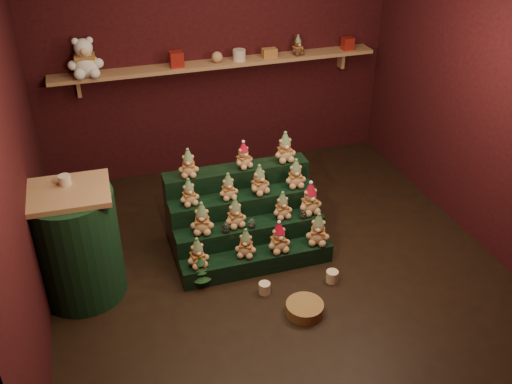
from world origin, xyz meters
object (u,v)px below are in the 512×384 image
object	(u,v)px
snow_globe_c	(303,214)
white_bear	(84,52)
snow_globe_a	(226,228)
brown_bear	(298,45)
side_table	(77,244)
mug_left	(265,288)
riser_tier_front	(257,261)
snow_globe_b	(252,223)
mug_right	(332,276)
wicker_basket	(305,309)
mini_christmas_tree	(201,270)

from	to	relation	value
snow_globe_c	white_bear	bearing A→B (deg)	133.83
snow_globe_a	brown_bear	size ratio (longest dim) A/B	0.44
side_table	snow_globe_a	bearing A→B (deg)	1.40
snow_globe_a	mug_left	bearing A→B (deg)	-67.15
riser_tier_front	side_table	distance (m)	1.58
snow_globe_b	snow_globe_c	world-z (taller)	snow_globe_b
snow_globe_b	mug_right	world-z (taller)	snow_globe_b
snow_globe_c	brown_bear	world-z (taller)	brown_bear
wicker_basket	brown_bear	distance (m)	3.08
snow_globe_c	mug_left	world-z (taller)	snow_globe_c
mug_right	wicker_basket	size ratio (longest dim) A/B	0.35
snow_globe_a	mug_right	distance (m)	1.04
white_bear	snow_globe_a	bearing A→B (deg)	-59.79
snow_globe_c	riser_tier_front	bearing A→B (deg)	-162.12
snow_globe_c	mug_right	bearing A→B (deg)	-80.77
mug_left	brown_bear	distance (m)	2.88
wicker_basket	mug_right	bearing A→B (deg)	38.50
mug_right	brown_bear	size ratio (longest dim) A/B	0.50
side_table	brown_bear	size ratio (longest dim) A/B	4.73
snow_globe_b	mini_christmas_tree	xyz separation A→B (m)	(-0.53, -0.21, -0.25)
snow_globe_a	riser_tier_front	bearing A→B (deg)	-33.11
snow_globe_b	mini_christmas_tree	size ratio (longest dim) A/B	0.28
snow_globe_b	wicker_basket	xyz separation A→B (m)	(0.20, -0.83, -0.36)
riser_tier_front	wicker_basket	bearing A→B (deg)	-73.55
mug_left	riser_tier_front	bearing A→B (deg)	83.13
brown_bear	wicker_basket	bearing A→B (deg)	-122.49
snow_globe_c	wicker_basket	xyz separation A→B (m)	(-0.30, -0.83, -0.35)
side_table	wicker_basket	size ratio (longest dim) A/B	3.26
riser_tier_front	white_bear	distance (m)	2.71
riser_tier_front	wicker_basket	distance (m)	0.70
mug_left	brown_bear	world-z (taller)	brown_bear
riser_tier_front	snow_globe_a	bearing A→B (deg)	146.89
riser_tier_front	mug_left	xyz separation A→B (m)	(-0.04, -0.33, -0.04)
snow_globe_a	snow_globe_b	world-z (taller)	snow_globe_a
snow_globe_c	side_table	bearing A→B (deg)	179.77
mug_left	brown_bear	xyz separation A→B (m)	(1.13, 2.26, 1.38)
snow_globe_c	white_bear	xyz separation A→B (m)	(-1.70, 1.77, 1.17)
riser_tier_front	snow_globe_b	size ratio (longest dim) A/B	15.18
snow_globe_a	snow_globe_b	xyz separation A→B (m)	(0.24, 0.00, -0.00)
wicker_basket	white_bear	world-z (taller)	white_bear
side_table	wicker_basket	distance (m)	1.96
snow_globe_c	wicker_basket	size ratio (longest dim) A/B	0.27
snow_globe_b	brown_bear	bearing A→B (deg)	58.30
snow_globe_a	snow_globe_c	world-z (taller)	snow_globe_a
mug_left	mini_christmas_tree	bearing A→B (deg)	151.07
riser_tier_front	mug_left	distance (m)	0.33
snow_globe_c	white_bear	size ratio (longest dim) A/B	0.17
snow_globe_a	wicker_basket	size ratio (longest dim) A/B	0.30
snow_globe_b	snow_globe_c	bearing A→B (deg)	0.00
side_table	mug_left	size ratio (longest dim) A/B	10.00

